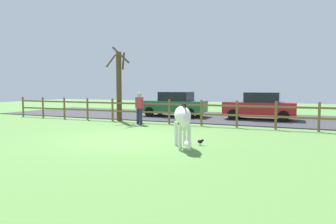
# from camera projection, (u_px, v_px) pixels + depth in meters

# --- Properties ---
(ground_plane) EXTENTS (60.00, 60.00, 0.00)m
(ground_plane) POSITION_uv_depth(u_px,v_px,m) (127.00, 139.00, 11.32)
(ground_plane) COLOR #5B8C42
(parking_asphalt) EXTENTS (28.00, 7.40, 0.05)m
(parking_asphalt) POSITION_uv_depth(u_px,v_px,m) (203.00, 117.00, 19.78)
(parking_asphalt) COLOR #38383D
(parking_asphalt) RESTS_ON ground_plane
(paddock_fence) EXTENTS (21.11, 0.11, 1.28)m
(paddock_fence) POSITION_uv_depth(u_px,v_px,m) (169.00, 110.00, 16.02)
(paddock_fence) COLOR brown
(paddock_fence) RESTS_ON ground_plane
(bare_tree) EXTENTS (1.29, 1.19, 4.10)m
(bare_tree) POSITION_uv_depth(u_px,v_px,m) (119.00, 84.00, 17.41)
(bare_tree) COLOR #513A23
(bare_tree) RESTS_ON ground_plane
(zebra) EXTENTS (1.21, 1.72, 1.41)m
(zebra) POSITION_uv_depth(u_px,v_px,m) (183.00, 119.00, 9.58)
(zebra) COLOR white
(zebra) RESTS_ON ground_plane
(crow_on_grass) EXTENTS (0.21, 0.10, 0.20)m
(crow_on_grass) POSITION_uv_depth(u_px,v_px,m) (200.00, 141.00, 10.13)
(crow_on_grass) COLOR black
(crow_on_grass) RESTS_ON ground_plane
(parked_car_red) EXTENTS (4.05, 1.98, 1.56)m
(parked_car_red) POSITION_uv_depth(u_px,v_px,m) (260.00, 106.00, 17.84)
(parked_car_red) COLOR red
(parked_car_red) RESTS_ON parking_asphalt
(parked_car_green) EXTENTS (4.04, 1.95, 1.56)m
(parked_car_green) POSITION_uv_depth(u_px,v_px,m) (175.00, 104.00, 19.74)
(parked_car_green) COLOR #236B38
(parked_car_green) RESTS_ON parking_asphalt
(visitor_near_fence) EXTENTS (0.37, 0.24, 1.64)m
(visitor_near_fence) POSITION_uv_depth(u_px,v_px,m) (139.00, 107.00, 15.83)
(visitor_near_fence) COLOR #232847
(visitor_near_fence) RESTS_ON ground_plane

